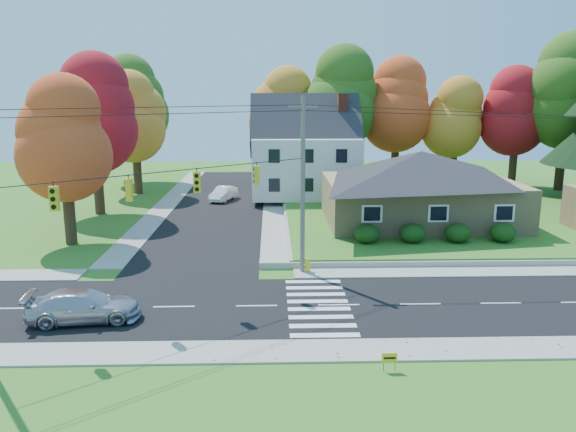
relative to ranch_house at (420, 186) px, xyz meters
name	(u,v)px	position (x,y,z in m)	size (l,w,h in m)	color
ground	(339,305)	(-8.00, -16.00, -3.27)	(120.00, 120.00, 0.00)	#3D7923
road_main	(339,305)	(-8.00, -16.00, -3.26)	(90.00, 8.00, 0.02)	black
road_cross	(221,204)	(-16.00, 10.00, -3.25)	(8.00, 44.00, 0.02)	black
sidewalk_north	(329,273)	(-8.00, -11.00, -3.23)	(90.00, 2.00, 0.08)	#9C9A90
sidewalk_south	(354,350)	(-8.00, -21.00, -3.23)	(90.00, 2.00, 0.08)	#9C9A90
lawn	(461,211)	(5.00, 5.00, -3.02)	(30.00, 30.00, 0.50)	#3D7923
ranch_house	(420,186)	(0.00, 0.00, 0.00)	(14.60, 10.60, 5.40)	tan
colonial_house	(306,153)	(-7.96, 12.00, 1.32)	(10.40, 8.40, 9.60)	silver
hedge_row	(435,233)	(-0.50, -6.20, -2.13)	(10.70, 1.70, 1.27)	#163A10
traffic_infrastructure	(334,196)	(-8.15, -14.65, 1.88)	(38.10, 10.66, 10.00)	#666059
tree_lot_0	(283,111)	(-10.00, 18.00, 5.04)	(6.72, 6.72, 12.51)	#3F2A19
tree_lot_1	(342,99)	(-4.00, 17.00, 6.35)	(7.84, 7.84, 14.60)	#3F2A19
tree_lot_2	(397,105)	(2.00, 18.00, 5.70)	(7.28, 7.28, 13.56)	#3F2A19
tree_lot_3	(456,118)	(8.00, 17.00, 4.39)	(6.16, 6.16, 11.47)	#3F2A19
tree_lot_4	(517,112)	(14.00, 16.00, 5.04)	(6.72, 6.72, 12.51)	#3F2A19
tree_lot_5	(568,92)	(18.00, 14.00, 7.00)	(8.40, 8.40, 15.64)	#3F2A19
tree_west_0	(63,139)	(-25.00, -4.00, 3.89)	(6.16, 6.16, 11.47)	#3F2A19
tree_west_1	(93,114)	(-26.00, 6.00, 5.20)	(7.28, 7.28, 13.56)	#3F2A19
tree_west_2	(135,117)	(-25.00, 16.00, 4.54)	(6.72, 6.72, 12.51)	#3F2A19
tree_west_3	(133,103)	(-27.00, 24.00, 5.85)	(7.84, 7.84, 14.60)	#3F2A19
silver_sedan	(84,306)	(-19.73, -17.63, -2.52)	(2.03, 4.99, 1.45)	#B3B3C1
white_car	(223,194)	(-15.89, 11.67, -2.58)	(1.42, 4.07, 1.34)	white
fire_hydrant	(307,266)	(-9.21, -10.86, -2.84)	(0.50, 0.39, 0.89)	gold
yard_sign	(390,358)	(-6.91, -22.67, -2.76)	(0.57, 0.04, 0.72)	black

